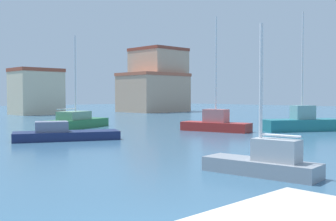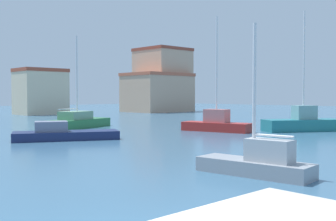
% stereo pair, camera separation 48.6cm
% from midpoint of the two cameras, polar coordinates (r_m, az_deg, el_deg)
% --- Properties ---
extents(water, '(160.00, 160.00, 0.00)m').
position_cam_midpoint_polar(water, '(31.80, -5.81, -2.87)').
color(water, '#38607F').
rests_on(water, ground).
extents(sailboat_teal_distant_east, '(6.34, 4.73, 9.20)m').
position_cam_midpoint_polar(sailboat_teal_distant_east, '(33.49, 17.62, -1.59)').
color(sailboat_teal_distant_east, '#1E707A').
rests_on(sailboat_teal_distant_east, water).
extents(sailboat_grey_center_channel, '(1.72, 4.20, 5.26)m').
position_cam_midpoint_polar(sailboat_grey_center_channel, '(14.72, 12.24, -6.92)').
color(sailboat_grey_center_channel, gray).
rests_on(sailboat_grey_center_channel, water).
extents(motorboat_navy_inner_mooring, '(6.58, 4.53, 1.17)m').
position_cam_midpoint_polar(motorboat_navy_inner_mooring, '(26.35, -14.72, -3.13)').
color(motorboat_navy_inner_mooring, '#19234C').
rests_on(motorboat_navy_inner_mooring, water).
extents(sailboat_green_near_pier, '(7.01, 4.49, 7.75)m').
position_cam_midpoint_polar(sailboat_green_near_pier, '(35.54, -13.08, -1.50)').
color(sailboat_green_near_pier, '#28703D').
rests_on(sailboat_green_near_pier, water).
extents(sailboat_red_far_left, '(2.88, 5.59, 8.75)m').
position_cam_midpoint_polar(sailboat_red_far_left, '(31.80, 6.17, -1.76)').
color(sailboat_red_far_left, '#B22823').
rests_on(sailboat_red_far_left, water).
extents(waterfront_apartments, '(6.51, 5.28, 6.56)m').
position_cam_midpoint_polar(waterfront_apartments, '(62.00, -17.96, 2.52)').
color(waterfront_apartments, beige).
rests_on(waterfront_apartments, ground).
extents(yacht_club, '(7.57, 7.78, 10.77)m').
position_cam_midpoint_polar(yacht_club, '(71.15, -1.54, 4.26)').
color(yacht_club, tan).
rests_on(yacht_club, ground).
extents(harbor_office, '(10.08, 8.08, 6.39)m').
position_cam_midpoint_polar(harbor_office, '(68.77, -2.26, 2.51)').
color(harbor_office, tan).
rests_on(harbor_office, ground).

